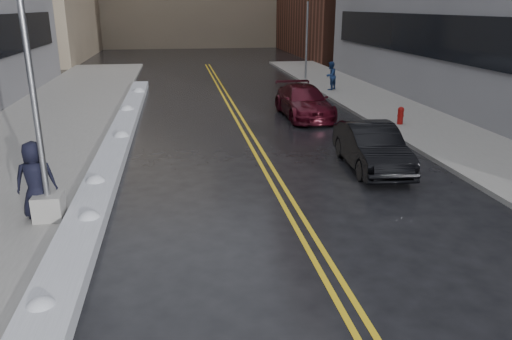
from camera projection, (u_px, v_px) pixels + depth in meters
name	position (u px, v px, depth m)	size (l,w,h in m)	color
ground	(196.00, 253.00, 10.36)	(160.00, 160.00, 0.00)	black
sidewalk_west	(32.00, 140.00, 18.86)	(5.50, 50.00, 0.15)	gray
sidewalk_east	(422.00, 125.00, 21.20)	(4.00, 50.00, 0.15)	gray
lane_line_left	(244.00, 133.00, 20.08)	(0.12, 50.00, 0.01)	gold
lane_line_right	(251.00, 133.00, 20.13)	(0.12, 50.00, 0.01)	gold
snow_ridge	(115.00, 148.00, 17.44)	(0.90, 30.00, 0.34)	silver
lamppost	(37.00, 119.00, 10.95)	(0.65, 0.65, 7.62)	gray
fire_hydrant	(401.00, 115.00, 20.90)	(0.26, 0.26, 0.73)	maroon
traffic_signal	(307.00, 29.00, 33.06)	(0.16, 0.20, 6.00)	gray
pedestrian_c	(36.00, 180.00, 11.54)	(0.89, 0.58, 1.83)	black
pedestrian_east	(331.00, 76.00, 29.28)	(0.80, 0.62, 1.64)	navy
car_black	(372.00, 147.00, 15.58)	(1.48, 4.25, 1.40)	black
car_maroon	(304.00, 102.00, 22.84)	(1.98, 4.88, 1.42)	#380913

